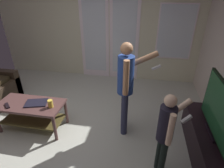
# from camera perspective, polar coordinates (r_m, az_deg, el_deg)

# --- Properties ---
(ground_plane) EXTENTS (5.20, 4.80, 0.02)m
(ground_plane) POSITION_cam_1_polar(r_m,az_deg,el_deg) (3.30, -14.92, -14.63)
(ground_plane) COLOR #B4B5A7
(wall_back_with_doors) EXTENTS (5.20, 0.09, 2.76)m
(wall_back_with_doors) POSITION_cam_1_polar(r_m,az_deg,el_deg) (4.73, -3.91, 17.67)
(wall_back_with_doors) COLOR beige
(wall_back_with_doors) RESTS_ON ground_plane
(coffee_table) EXTENTS (1.08, 0.51, 0.49)m
(coffee_table) POSITION_cam_1_polar(r_m,az_deg,el_deg) (3.35, -24.00, -7.54)
(coffee_table) COLOR #523432
(coffee_table) RESTS_ON ground_plane
(tv_stand) EXTENTS (0.42, 1.54, 0.44)m
(tv_stand) POSITION_cam_1_polar(r_m,az_deg,el_deg) (2.99, 27.84, -16.74)
(tv_stand) COLOR black
(tv_stand) RESTS_ON ground_plane
(flat_screen_tv) EXTENTS (0.08, 1.06, 0.74)m
(flat_screen_tv) POSITION_cam_1_polar(r_m,az_deg,el_deg) (2.65, 30.62, -7.26)
(flat_screen_tv) COLOR black
(flat_screen_tv) RESTS_ON tv_stand
(person_adult) EXTENTS (0.63, 0.47, 1.53)m
(person_adult) POSITION_cam_1_polar(r_m,az_deg,el_deg) (2.72, 4.54, 0.49)
(person_adult) COLOR #333653
(person_adult) RESTS_ON ground_plane
(person_child) EXTENTS (0.42, 0.39, 1.19)m
(person_child) POSITION_cam_1_polar(r_m,az_deg,el_deg) (2.25, 16.65, -13.79)
(person_child) COLOR black
(person_child) RESTS_ON ground_plane
(laptop_closed) EXTENTS (0.39, 0.32, 0.02)m
(laptop_closed) POSITION_cam_1_polar(r_m,az_deg,el_deg) (3.24, -22.71, -5.49)
(laptop_closed) COLOR black
(laptop_closed) RESTS_ON coffee_table
(cup_near_edge) EXTENTS (0.08, 0.08, 0.13)m
(cup_near_edge) POSITION_cam_1_polar(r_m,az_deg,el_deg) (3.04, -18.81, -5.87)
(cup_near_edge) COLOR gold
(cup_near_edge) RESTS_ON coffee_table
(tv_remote_black) EXTENTS (0.16, 0.15, 0.02)m
(tv_remote_black) POSITION_cam_1_polar(r_m,az_deg,el_deg) (3.37, -30.10, -5.91)
(tv_remote_black) COLOR black
(tv_remote_black) RESTS_ON coffee_table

